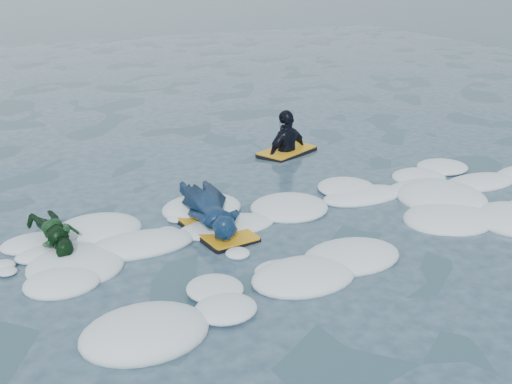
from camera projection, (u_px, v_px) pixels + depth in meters
ground at (313, 269)px, 7.43m from camera, size 120.00×120.00×0.00m
foam_band at (273, 235)px, 8.30m from camera, size 12.00×3.10×0.30m
prone_woman_unit at (211, 211)px, 8.45m from camera, size 0.84×1.84×0.47m
prone_child_unit at (58, 236)px, 7.78m from camera, size 0.61×1.13×0.41m
waiting_rider_unit at (287, 155)px, 11.58m from camera, size 1.26×1.03×1.66m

